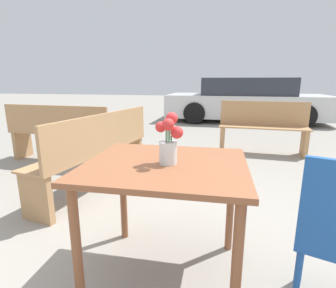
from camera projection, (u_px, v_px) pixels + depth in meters
ground_plane at (166, 273)px, 1.65m from camera, size 40.00×40.00×0.00m
table_front at (166, 180)px, 1.50m from camera, size 0.92×0.81×0.73m
flower_vase at (169, 143)px, 1.44m from camera, size 0.15×0.16×0.28m
bench_near at (99, 148)px, 2.84m from camera, size 0.65×1.74×0.85m
bench_middle at (263, 126)px, 4.35m from camera, size 1.43×0.45×0.85m
bench_far at (60, 132)px, 3.78m from camera, size 1.65×0.45×0.85m
parked_car at (246, 101)px, 7.80m from camera, size 4.57×2.02×1.26m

